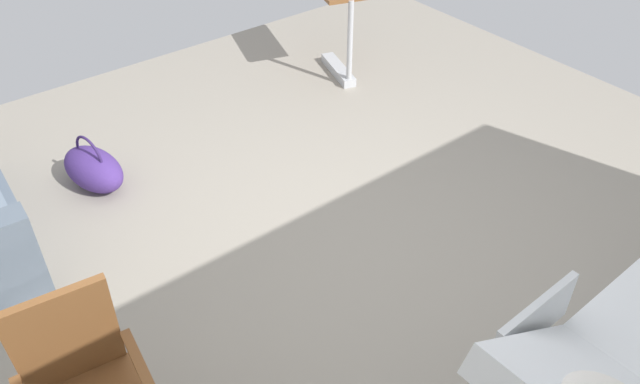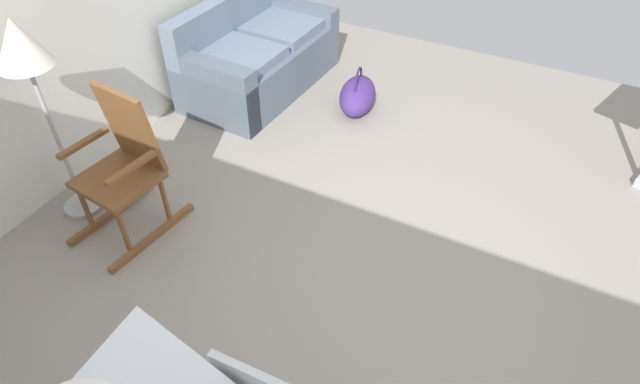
{
  "view_description": "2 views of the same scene",
  "coord_description": "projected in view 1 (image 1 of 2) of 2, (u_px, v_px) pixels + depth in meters",
  "views": [
    {
      "loc": [
        -2.29,
        2.07,
        2.88
      ],
      "look_at": [
        -0.24,
        0.47,
        0.82
      ],
      "focal_mm": 35.52,
      "sensor_mm": 36.0,
      "label": 1
    },
    {
      "loc": [
        -2.29,
        -0.56,
        2.77
      ],
      "look_at": [
        -0.2,
        0.52,
        0.67
      ],
      "focal_mm": 30.12,
      "sensor_mm": 36.0,
      "label": 2
    }
  ],
  "objects": [
    {
      "name": "ground_plane",
      "position": [
        354.0,
        244.0,
        4.2
      ],
      "size": [
        6.63,
        6.63,
        0.0
      ],
      "primitive_type": "plane",
      "color": "gray"
    },
    {
      "name": "duffel_bag",
      "position": [
        93.0,
        169.0,
        4.6
      ],
      "size": [
        0.62,
        0.44,
        0.43
      ],
      "color": "#472D7A",
      "rests_on": "ground"
    },
    {
      "name": "overbed_table",
      "position": [
        337.0,
        18.0,
        5.79
      ],
      "size": [
        0.88,
        0.62,
        0.84
      ],
      "color": "#B2B5BA",
      "rests_on": "ground"
    }
  ]
}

